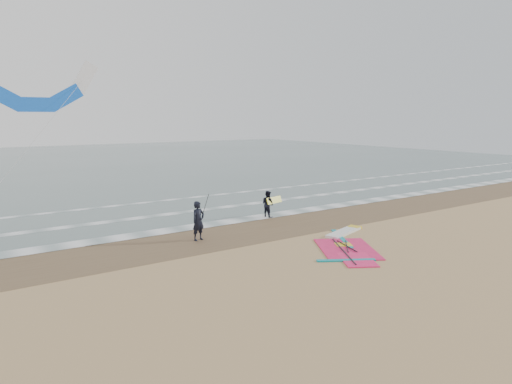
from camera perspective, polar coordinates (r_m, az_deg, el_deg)
ground at (r=19.76m, az=9.15°, el=-8.18°), size 120.00×120.00×0.00m
sea_water at (r=63.27m, az=-22.19°, el=3.32°), size 120.00×80.00×0.02m
wet_sand_band at (r=24.29m, az=-0.61°, el=-4.72°), size 120.00×5.00×0.01m
foam_waterline at (r=28.00m, az=-5.65°, el=-2.82°), size 120.00×9.15×0.02m
windsurf_rig at (r=21.91m, az=11.33°, el=-6.38°), size 5.81×5.50×0.14m
person_standing at (r=22.19m, az=-7.22°, el=-3.61°), size 0.79×0.62×1.92m
person_walking at (r=27.11m, az=1.48°, el=-1.52°), size 0.76×0.89×1.60m
held_pole at (r=22.23m, az=-6.55°, el=-2.39°), size 0.17×0.86×1.82m
carried_kiteboard at (r=27.22m, az=2.29°, el=-1.02°), size 1.30×0.51×0.39m
surf_kite at (r=27.68m, az=-25.93°, el=11.36°), size 6.89×2.29×7.84m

